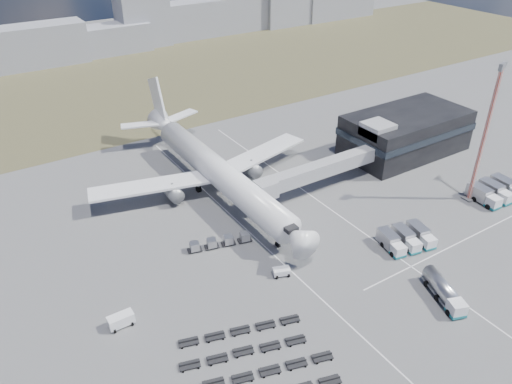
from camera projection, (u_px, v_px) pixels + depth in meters
ground at (308, 274)px, 83.71m from camera, size 420.00×420.00×0.00m
grass_strip at (101, 88)px, 162.95m from camera, size 420.00×90.00×0.01m
lane_markings at (341, 246)px, 90.39m from camera, size 47.12×110.00×0.01m
terminal at (405, 132)px, 120.37m from camera, size 30.40×16.40×11.00m
jet_bridge at (310, 173)px, 103.17m from camera, size 30.30×3.80×7.05m
airliner at (215, 169)px, 104.30m from camera, size 51.59×64.53×17.62m
skyline at (93, 31)px, 192.40m from camera, size 311.50×23.00×25.00m
fuel_tanker at (444, 291)px, 77.81m from camera, size 5.53×9.85×3.10m
pushback_tug at (281, 272)px, 83.12m from camera, size 3.24×2.49×1.33m
utility_van at (121, 321)px, 73.19m from camera, size 3.80×1.72×2.07m
catering_truck at (228, 175)px, 110.03m from camera, size 3.97×6.48×2.77m
service_trucks_near at (406, 238)px, 89.88m from camera, size 9.80×8.15×2.63m
service_trucks_far at (495, 191)px, 103.66m from camera, size 10.15×7.94×2.95m
uld_row at (220, 242)px, 89.77m from camera, size 11.90×4.43×1.65m
baggage_dollies at (248, 365)px, 67.23m from camera, size 23.83×18.65×0.69m
floodlight_mast at (485, 136)px, 96.69m from camera, size 2.74×2.22×28.79m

